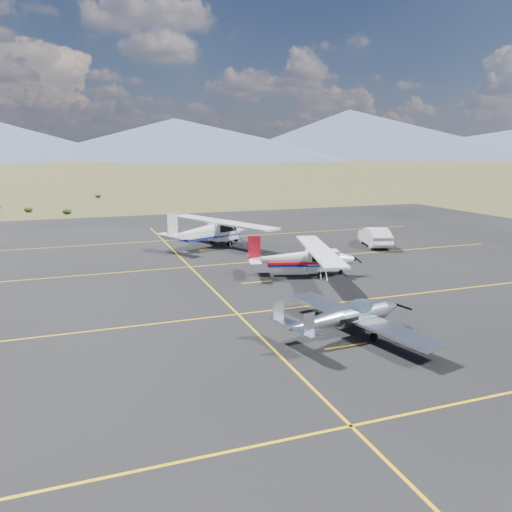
{
  "coord_description": "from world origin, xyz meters",
  "views": [
    {
      "loc": [
        -13.24,
        -20.69,
        8.05
      ],
      "look_at": [
        -2.91,
        7.85,
        1.6
      ],
      "focal_mm": 35.0,
      "sensor_mm": 36.0,
      "label": 1
    }
  ],
  "objects": [
    {
      "name": "aircraft_low_wing",
      "position": [
        -2.3,
        -2.4,
        0.9
      ],
      "size": [
        6.3,
        8.65,
        1.87
      ],
      "rotation": [
        0.0,
        0.0,
        0.22
      ],
      "color": "silver",
      "rests_on": "apron"
    },
    {
      "name": "aircraft_cessna",
      "position": [
        0.49,
        8.16,
        1.18
      ],
      "size": [
        6.98,
        10.42,
        2.65
      ],
      "rotation": [
        0.0,
        0.0,
        -0.28
      ],
      "color": "white",
      "rests_on": "apron"
    },
    {
      "name": "sedan",
      "position": [
        10.66,
        15.42,
        0.82
      ],
      "size": [
        3.05,
        5.22,
        1.63
      ],
      "primitive_type": "imported",
      "rotation": [
        0.0,
        0.0,
        2.85
      ],
      "color": "white",
      "rests_on": "apron"
    },
    {
      "name": "aircraft_plain",
      "position": [
        -2.68,
        19.93,
        1.4
      ],
      "size": [
        9.1,
        12.01,
        3.16
      ],
      "rotation": [
        0.0,
        0.0,
        0.43
      ],
      "color": "white",
      "rests_on": "apron"
    },
    {
      "name": "apron",
      "position": [
        0.0,
        7.0,
        0.0
      ],
      "size": [
        72.0,
        72.0,
        0.02
      ],
      "primitive_type": "cube",
      "color": "black",
      "rests_on": "ground"
    },
    {
      "name": "ground",
      "position": [
        0.0,
        0.0,
        0.0
      ],
      "size": [
        1600.0,
        1600.0,
        0.0
      ],
      "primitive_type": "plane",
      "color": "#383D1C",
      "rests_on": "ground"
    }
  ]
}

